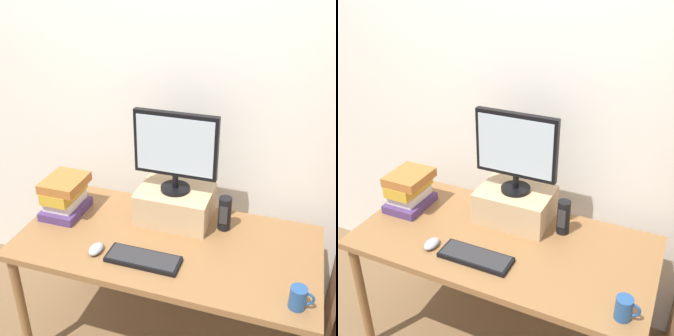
{
  "view_description": "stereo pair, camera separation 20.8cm",
  "coord_description": "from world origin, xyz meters",
  "views": [
    {
      "loc": [
        0.55,
        -1.67,
        2.09
      ],
      "look_at": [
        -0.02,
        0.08,
        1.14
      ],
      "focal_mm": 45.0,
      "sensor_mm": 36.0,
      "label": 1
    },
    {
      "loc": [
        0.75,
        -1.59,
        2.09
      ],
      "look_at": [
        -0.02,
        0.08,
        1.14
      ],
      "focal_mm": 45.0,
      "sensor_mm": 36.0,
      "label": 2
    }
  ],
  "objects": [
    {
      "name": "desk_speaker",
      "position": [
        0.26,
        0.19,
        0.86
      ],
      "size": [
        0.07,
        0.07,
        0.19
      ],
      "color": "black",
      "rests_on": "desk"
    },
    {
      "name": "book_stack",
      "position": [
        -0.63,
        0.08,
        0.87
      ],
      "size": [
        0.21,
        0.28,
        0.22
      ],
      "color": "#4C336B",
      "rests_on": "desk"
    },
    {
      "name": "desk",
      "position": [
        0.0,
        0.0,
        0.69
      ],
      "size": [
        1.54,
        0.76,
        0.76
      ],
      "color": "olive",
      "rests_on": "ground_plane"
    },
    {
      "name": "coffee_mug",
      "position": [
        0.66,
        -0.27,
        0.81
      ],
      "size": [
        0.1,
        0.07,
        0.1
      ],
      "color": "#234C84",
      "rests_on": "desk"
    },
    {
      "name": "back_wall",
      "position": [
        0.0,
        0.53,
        1.3
      ],
      "size": [
        7.0,
        0.08,
        2.6
      ],
      "color": "silver",
      "rests_on": "ground_plane"
    },
    {
      "name": "computer_mouse",
      "position": [
        -0.31,
        -0.2,
        0.78
      ],
      "size": [
        0.06,
        0.1,
        0.04
      ],
      "color": "#99999E",
      "rests_on": "desk"
    },
    {
      "name": "computer_monitor",
      "position": [
        -0.02,
        0.21,
        1.19
      ],
      "size": [
        0.44,
        0.16,
        0.44
      ],
      "color": "black",
      "rests_on": "riser_box"
    },
    {
      "name": "riser_box",
      "position": [
        -0.02,
        0.21,
        0.85
      ],
      "size": [
        0.4,
        0.29,
        0.18
      ],
      "color": "tan",
      "rests_on": "desk"
    },
    {
      "name": "keyboard",
      "position": [
        -0.06,
        -0.19,
        0.77
      ],
      "size": [
        0.36,
        0.13,
        0.02
      ],
      "color": "black",
      "rests_on": "desk"
    }
  ]
}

